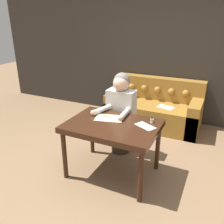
# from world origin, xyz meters

# --- Properties ---
(ground_plane) EXTENTS (16.00, 16.00, 0.00)m
(ground_plane) POSITION_xyz_m (0.00, 0.00, 0.00)
(ground_plane) COLOR #846647
(wall_back) EXTENTS (8.00, 0.06, 2.60)m
(wall_back) POSITION_xyz_m (0.00, 2.20, 1.30)
(wall_back) COLOR #2D2823
(wall_back) RESTS_ON ground_plane
(dining_table) EXTENTS (1.14, 0.81, 0.73)m
(dining_table) POSITION_xyz_m (-0.14, -0.00, 0.65)
(dining_table) COLOR #381E11
(dining_table) RESTS_ON ground_plane
(couch) EXTENTS (1.72, 0.85, 0.87)m
(couch) POSITION_xyz_m (-0.09, 1.78, 0.31)
(couch) COLOR olive
(couch) RESTS_ON ground_plane
(person) EXTENTS (0.48, 0.63, 1.24)m
(person) POSITION_xyz_m (-0.27, 0.55, 0.65)
(person) COLOR #33281E
(person) RESTS_ON ground_plane
(pattern_paper_main) EXTENTS (0.41, 0.32, 0.00)m
(pattern_paper_main) POSITION_xyz_m (-0.25, 0.13, 0.73)
(pattern_paper_main) COLOR beige
(pattern_paper_main) RESTS_ON dining_table
(pattern_paper_offcut) EXTENTS (0.29, 0.23, 0.00)m
(pattern_paper_offcut) POSITION_xyz_m (0.25, 0.10, 0.73)
(pattern_paper_offcut) COLOR beige
(pattern_paper_offcut) RESTS_ON dining_table
(scissors) EXTENTS (0.21, 0.14, 0.01)m
(scissors) POSITION_xyz_m (-0.29, 0.15, 0.73)
(scissors) COLOR silver
(scissors) RESTS_ON dining_table
(thread_spool) EXTENTS (0.04, 0.04, 0.05)m
(thread_spool) POSITION_xyz_m (0.29, 0.25, 0.75)
(thread_spool) COLOR beige
(thread_spool) RESTS_ON dining_table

